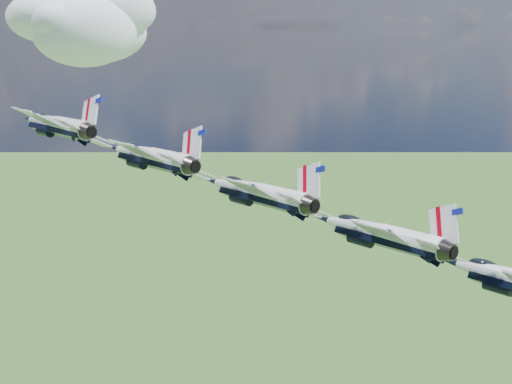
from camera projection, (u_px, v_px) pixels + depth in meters
name	position (u px, v px, depth m)	size (l,w,h in m)	color
cloud_far	(101.00, 19.00, 259.28)	(57.61, 45.27, 22.63)	white
jet_0	(55.00, 125.00, 78.56)	(10.80, 15.99, 4.78)	white
jet_1	(149.00, 156.00, 73.84)	(10.80, 15.99, 4.78)	white
jet_2	(256.00, 192.00, 69.11)	(10.80, 15.99, 4.78)	white
jet_3	(378.00, 233.00, 64.38)	(10.80, 15.99, 4.78)	white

